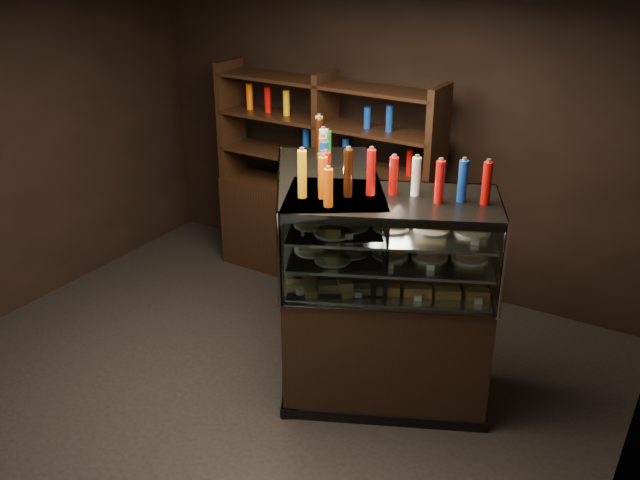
% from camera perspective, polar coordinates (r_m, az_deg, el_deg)
% --- Properties ---
extents(ground, '(5.00, 5.00, 0.00)m').
position_cam_1_polar(ground, '(5.29, -7.16, -13.01)').
color(ground, black).
rests_on(ground, ground).
extents(room_shell, '(5.02, 5.02, 3.01)m').
position_cam_1_polar(room_shell, '(4.41, -8.46, 7.54)').
color(room_shell, black).
rests_on(room_shell, ground).
extents(display_case, '(2.06, 1.58, 1.55)m').
position_cam_1_polar(display_case, '(5.26, 2.89, -6.30)').
color(display_case, black).
rests_on(display_case, ground).
extents(food_display, '(1.65, 1.17, 0.47)m').
position_cam_1_polar(food_display, '(4.96, 3.01, 0.23)').
color(food_display, '#C39146').
rests_on(food_display, display_case).
extents(bottles_top, '(1.48, 1.03, 0.30)m').
position_cam_1_polar(bottles_top, '(4.78, 3.20, 5.89)').
color(bottles_top, '#0F38B2').
rests_on(bottles_top, display_case).
extents(potted_conifer, '(0.39, 0.39, 0.83)m').
position_cam_1_polar(potted_conifer, '(5.18, 9.64, -7.75)').
color(potted_conifer, black).
rests_on(potted_conifer, ground).
extents(back_shelving, '(2.20, 0.46, 2.00)m').
position_cam_1_polar(back_shelving, '(6.67, 0.41, 1.53)').
color(back_shelving, black).
rests_on(back_shelving, ground).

